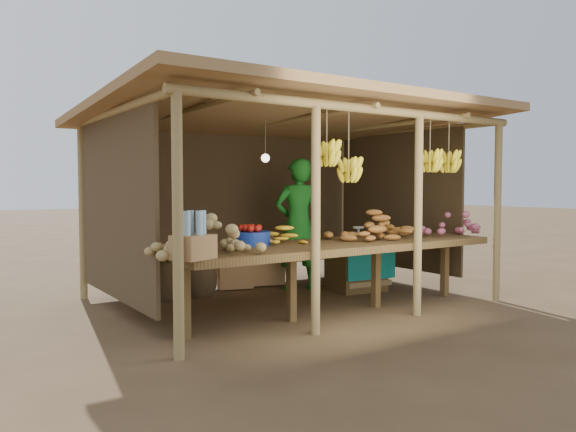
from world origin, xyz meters
TOP-DOWN VIEW (x-y plane):
  - ground at (0.00, 0.00)m, footprint 60.00×60.00m
  - stall_structure at (0.04, -0.03)m, footprint 4.70×3.50m
  - counter at (0.00, -0.95)m, footprint 3.90×1.05m
  - potato_heap at (-1.70, -1.17)m, footprint 1.12×0.91m
  - sweet_potato_heap at (0.65, -0.87)m, footprint 1.19×0.93m
  - onion_heap at (1.76, -1.16)m, footprint 0.99×0.75m
  - banana_pile at (-0.64, -0.78)m, footprint 0.62×0.47m
  - tomato_basin at (-0.92, -0.65)m, footprint 0.42×0.42m
  - bottle_box at (-1.90, -1.36)m, footprint 0.41×0.37m
  - vendor at (0.50, 0.49)m, footprint 0.75×0.61m
  - tarp_crate at (1.13, 0.01)m, footprint 0.83×0.74m
  - carton_stack at (0.16, 1.05)m, footprint 1.06×0.48m
  - burlap_sacks at (-1.02, 0.83)m, footprint 0.87×0.45m

SIDE VIEW (x-z plane):
  - ground at x=0.00m, z-range 0.00..0.00m
  - burlap_sacks at x=-1.02m, z-range -0.04..0.57m
  - carton_stack at x=0.16m, z-range -0.04..0.70m
  - tarp_crate at x=1.13m, z-range -0.08..0.81m
  - counter at x=0.00m, z-range 0.34..1.14m
  - tomato_basin at x=-0.92m, z-range 0.78..1.00m
  - vendor at x=0.50m, z-range 0.00..1.80m
  - bottle_box at x=-1.90m, z-range 0.75..1.17m
  - banana_pile at x=-0.64m, z-range 0.80..1.15m
  - onion_heap at x=1.76m, z-range 0.80..1.16m
  - sweet_potato_heap at x=0.65m, z-range 0.80..1.16m
  - potato_heap at x=-1.70m, z-range 0.80..1.17m
  - stall_structure at x=0.04m, z-range 0.70..3.13m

